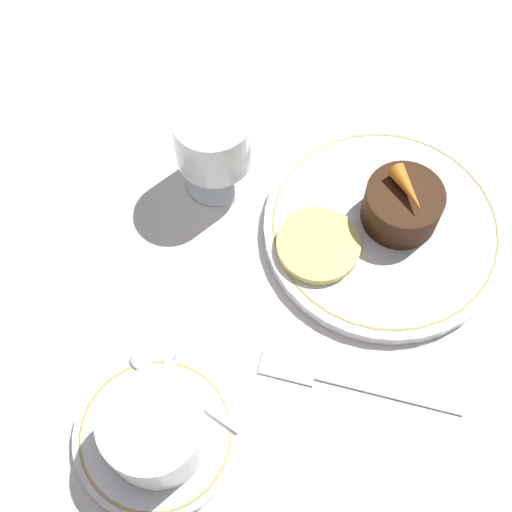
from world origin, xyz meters
The scene contains 10 objects.
ground_plane centered at (0.00, 0.00, 0.00)m, with size 3.00×3.00×0.00m, color white.
dinner_plate centered at (-0.02, -0.05, 0.01)m, with size 0.23×0.23×0.01m.
saucer centered at (-0.25, 0.12, 0.01)m, with size 0.14×0.14×0.01m.
coffee_cup centered at (-0.25, 0.11, 0.04)m, with size 0.11×0.08×0.06m.
spoon centered at (-0.21, 0.11, 0.01)m, with size 0.06×0.11×0.00m.
wine_glass centered at (0.01, 0.12, 0.07)m, with size 0.07×0.07×0.10m.
fork centered at (-0.18, -0.03, 0.00)m, with size 0.03×0.18×0.01m.
dessert_cake centered at (-0.01, -0.06, 0.03)m, with size 0.07×0.07×0.04m.
carrot_garnish centered at (-0.01, -0.06, 0.06)m, with size 0.05×0.04×0.02m.
pineapple_slice centered at (-0.05, 0.01, 0.02)m, with size 0.08×0.08×0.01m.
Camera 1 is at (-0.37, 0.01, 0.61)m, focal length 50.00 mm.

